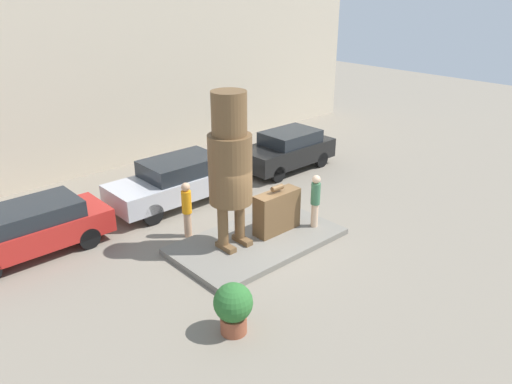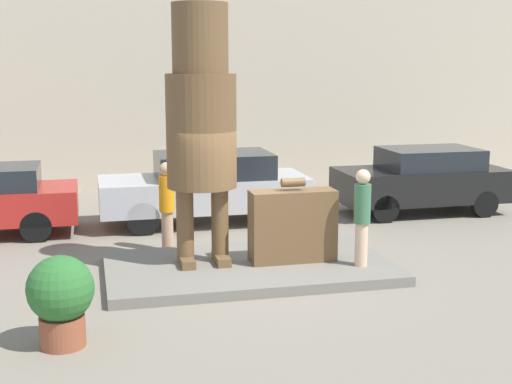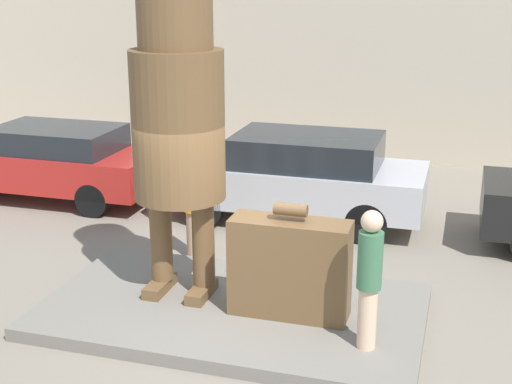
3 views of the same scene
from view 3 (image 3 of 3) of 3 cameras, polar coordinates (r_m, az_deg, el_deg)
name	(u,v)px [view 3 (image 3 of 3)]	position (r m, az deg, el deg)	size (l,w,h in m)	color
ground_plane	(232,317)	(9.58, -1.91, -9.95)	(60.00, 60.00, 0.00)	gray
pedestal	(232,311)	(9.54, -1.91, -9.49)	(4.97, 2.85, 0.17)	slate
building_backdrop	(353,13)	(17.31, 7.75, 14.04)	(28.00, 0.60, 6.92)	beige
statue_figure	(178,104)	(9.16, -6.30, 7.02)	(1.20, 1.20, 4.44)	brown
giant_suitcase	(290,267)	(9.02, 2.72, -6.05)	(1.51, 0.52, 1.49)	brown
tourist	(369,274)	(8.21, 9.06, -6.52)	(0.29, 0.29, 1.69)	beige
parked_car_red	(51,160)	(14.72, -16.08, 2.45)	(4.41, 1.75, 1.48)	#B2231E
parked_car_silver	(297,175)	(12.88, 3.34, 1.37)	(4.67, 1.84, 1.61)	#B7B7BC
worker_hivis	(193,201)	(11.14, -5.08, -0.69)	(0.30, 0.30, 1.75)	tan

